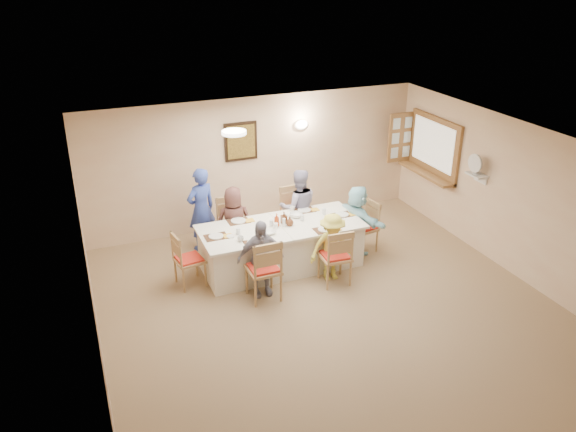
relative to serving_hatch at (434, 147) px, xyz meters
name	(u,v)px	position (x,y,z in m)	size (l,w,h in m)	color
ground	(337,316)	(-3.21, -2.40, -1.50)	(7.00, 7.00, 0.00)	#997A5B
room_walls	(341,222)	(-3.21, -2.40, 0.01)	(7.00, 7.00, 7.00)	#D5A986
wall_picture	(241,141)	(-3.51, 1.06, 0.20)	(0.62, 0.05, 0.72)	black
wall_sconce	(301,125)	(-2.31, 1.04, 0.40)	(0.26, 0.09, 0.18)	white
ceiling_light	(234,132)	(-4.21, -0.90, 0.97)	(0.36, 0.36, 0.05)	white
serving_hatch	(434,147)	(0.00, 0.00, 0.00)	(0.06, 1.50, 1.15)	brown
hatch_sill	(426,173)	(-0.12, 0.00, -0.53)	(0.30, 1.50, 0.05)	brown
shutter_door	(401,137)	(-0.26, 0.76, 0.00)	(0.55, 0.04, 1.00)	brown
fan_shelf	(477,175)	(-0.08, -1.35, -0.10)	(0.22, 0.36, 0.03)	white
desk_fan	(476,167)	(-0.11, -1.35, 0.05)	(0.30, 0.30, 0.28)	#A5A5A8
dining_table	(281,246)	(-3.42, -0.72, -1.12)	(2.69, 1.14, 0.76)	white
chair_back_left	(232,226)	(-4.02, 0.08, -1.00)	(0.48, 0.48, 0.99)	tan
chair_back_right	(296,215)	(-2.82, 0.08, -0.99)	(0.49, 0.49, 1.02)	tan
chair_front_left	(263,268)	(-4.02, -1.52, -0.98)	(0.50, 0.50, 1.03)	tan
chair_front_right	(335,255)	(-2.82, -1.52, -1.01)	(0.47, 0.47, 0.98)	tan
chair_left_end	(189,259)	(-4.97, -0.72, -1.04)	(0.44, 0.44, 0.92)	tan
chair_right_end	(363,227)	(-1.87, -0.72, -1.04)	(0.44, 0.44, 0.92)	tan
diner_back_left	(234,222)	(-4.02, -0.04, -0.87)	(0.68, 0.50, 1.27)	#522F2B
diner_back_right	(298,207)	(-2.82, -0.04, -0.79)	(0.79, 0.67, 1.43)	#9792B6
diner_front_left	(261,258)	(-4.02, -1.40, -0.88)	(0.74, 0.34, 1.24)	gray
diner_front_right	(332,247)	(-2.82, -1.40, -0.93)	(0.76, 0.45, 1.14)	#DACE4B
diner_right_end	(357,220)	(-2.00, -0.72, -0.88)	(0.58, 1.20, 1.24)	#AFEFFF
caregiver	(201,209)	(-4.47, 0.43, -0.74)	(0.64, 0.53, 1.51)	#364EB5
placemat_fl	(255,243)	(-4.02, -1.14, -0.74)	(0.33, 0.25, 0.01)	#472B19
plate_fl	(255,242)	(-4.02, -1.14, -0.73)	(0.24, 0.24, 0.01)	white
napkin_fl	(267,242)	(-3.84, -1.19, -0.73)	(0.15, 0.15, 0.01)	gold
placemat_fr	(325,230)	(-2.82, -1.14, -0.74)	(0.35, 0.26, 0.01)	#472B19
plate_fr	(325,229)	(-2.82, -1.14, -0.73)	(0.23, 0.23, 0.01)	white
napkin_fr	(336,229)	(-2.64, -1.19, -0.73)	(0.14, 0.14, 0.01)	gold
placemat_bl	(238,221)	(-4.02, -0.30, -0.74)	(0.36, 0.27, 0.01)	#472B19
plate_bl	(238,221)	(-4.02, -0.30, -0.73)	(0.25, 0.25, 0.02)	white
napkin_bl	(250,220)	(-3.84, -0.35, -0.73)	(0.15, 0.15, 0.01)	gold
placemat_br	(304,210)	(-2.82, -0.30, -0.74)	(0.35, 0.26, 0.01)	#472B19
plate_br	(304,210)	(-2.82, -0.30, -0.73)	(0.23, 0.23, 0.01)	white
napkin_br	(315,209)	(-2.64, -0.35, -0.73)	(0.13, 0.13, 0.01)	gold
placemat_le	(216,237)	(-4.52, -0.72, -0.74)	(0.36, 0.27, 0.01)	#472B19
plate_le	(216,236)	(-4.52, -0.72, -0.73)	(0.23, 0.23, 0.01)	white
napkin_le	(228,236)	(-4.34, -0.77, -0.73)	(0.14, 0.14, 0.01)	gold
placemat_re	(342,215)	(-2.30, -0.72, -0.74)	(0.33, 0.25, 0.01)	#472B19
plate_re	(342,214)	(-2.30, -0.72, -0.73)	(0.23, 0.23, 0.01)	white
napkin_re	(353,214)	(-2.12, -0.77, -0.73)	(0.13, 0.13, 0.01)	gold
teacup_a	(241,239)	(-4.21, -1.01, -0.70)	(0.12, 0.12, 0.08)	white
teacup_b	(293,209)	(-3.02, -0.24, -0.70)	(0.11, 0.11, 0.08)	white
bowl_a	(270,232)	(-3.69, -0.93, -0.72)	(0.23, 0.23, 0.05)	white
bowl_b	(296,215)	(-3.06, -0.50, -0.71)	(0.28, 0.28, 0.07)	white
condiment_ketchup	(277,220)	(-3.50, -0.71, -0.63)	(0.09, 0.09, 0.23)	#A9340E
condiment_brown	(284,218)	(-3.34, -0.65, -0.64)	(0.09, 0.09, 0.20)	#542C16
condiment_malt	(290,221)	(-3.29, -0.77, -0.66)	(0.14, 0.14, 0.16)	#542C16
drinking_glass	(271,223)	(-3.57, -0.67, -0.68)	(0.06, 0.06, 0.10)	silver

